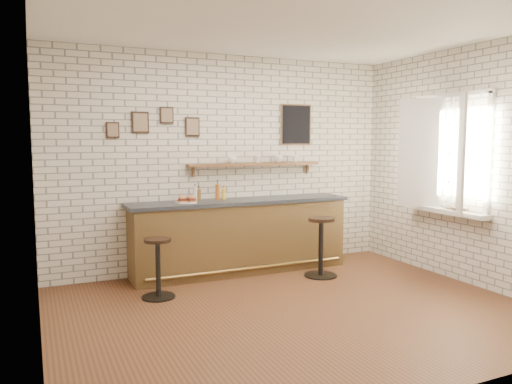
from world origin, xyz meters
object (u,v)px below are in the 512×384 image
at_px(shelf_cup_c, 278,159).
at_px(bar_stool_left, 158,266).
at_px(bitters_bottle_white, 195,194).
at_px(shelf_cup_b, 258,159).
at_px(shelf_cup_a, 232,160).
at_px(book_upper, 452,208).
at_px(ciabatta_sandwich, 187,199).
at_px(bitters_bottle_amber, 218,191).
at_px(sandwich_plate, 186,202).
at_px(book_lower, 451,209).
at_px(bar_stool_right, 321,245).
at_px(bitters_bottle_brown, 199,194).
at_px(condiment_bottle_yellow, 224,194).
at_px(shelf_cup_d, 295,159).
at_px(bar_counter, 241,236).

bearing_deg(shelf_cup_c, bar_stool_left, 146.95).
relative_size(bitters_bottle_white, bar_stool_left, 0.31).
distance_m(bitters_bottle_white, shelf_cup_b, 1.05).
distance_m(shelf_cup_a, book_upper, 2.97).
distance_m(ciabatta_sandwich, bitters_bottle_amber, 0.53).
distance_m(sandwich_plate, book_lower, 3.42).
relative_size(bar_stool_right, book_lower, 3.26).
distance_m(bitters_bottle_brown, shelf_cup_a, 0.68).
distance_m(condiment_bottle_yellow, bar_stool_right, 1.50).
xyz_separation_m(ciabatta_sandwich, bitters_bottle_amber, (0.49, 0.19, 0.06)).
relative_size(shelf_cup_a, shelf_cup_b, 1.09).
height_order(bitters_bottle_amber, shelf_cup_d, shelf_cup_d).
bearing_deg(bar_stool_right, condiment_bottle_yellow, 142.74).
bearing_deg(bitters_bottle_amber, shelf_cup_a, 10.52).
relative_size(sandwich_plate, bitters_bottle_white, 1.28).
xyz_separation_m(ciabatta_sandwich, shelf_cup_a, (0.73, 0.23, 0.48)).
distance_m(bitters_bottle_brown, book_lower, 3.31).
distance_m(sandwich_plate, bar_stool_left, 1.05).
bearing_deg(book_upper, bar_stool_right, 174.19).
bearing_deg(bitters_bottle_white, shelf_cup_a, 4.48).
bearing_deg(shelf_cup_d, shelf_cup_b, 163.43).
relative_size(bitters_bottle_brown, book_lower, 0.80).
relative_size(bar_stool_left, shelf_cup_a, 5.80).
bearing_deg(book_lower, bitters_bottle_amber, 152.99).
bearing_deg(book_lower, sandwich_plate, 160.28).
relative_size(ciabatta_sandwich, bitters_bottle_amber, 1.03).
bearing_deg(bitters_bottle_amber, shelf_cup_b, 4.00).
bearing_deg(shelf_cup_b, condiment_bottle_yellow, 130.72).
xyz_separation_m(bitters_bottle_white, shelf_cup_c, (1.28, 0.04, 0.45)).
bearing_deg(shelf_cup_a, bar_stool_right, -78.30).
bearing_deg(bar_counter, condiment_bottle_yellow, 139.33).
xyz_separation_m(sandwich_plate, bar_stool_right, (1.67, -0.63, -0.59)).
relative_size(sandwich_plate, shelf_cup_c, 2.09).
xyz_separation_m(bitters_bottle_amber, shelf_cup_b, (0.63, 0.04, 0.43)).
bearing_deg(bitters_bottle_white, book_lower, -30.38).
bearing_deg(shelf_cup_c, condiment_bottle_yellow, 126.25).
height_order(ciabatta_sandwich, condiment_bottle_yellow, condiment_bottle_yellow).
height_order(bitters_bottle_amber, shelf_cup_a, shelf_cup_a).
bearing_deg(shelf_cup_c, book_lower, -103.84).
xyz_separation_m(bitters_bottle_brown, bitters_bottle_amber, (0.27, 0.00, 0.03)).
relative_size(sandwich_plate, book_lower, 1.15).
relative_size(shelf_cup_d, book_upper, 0.47).
distance_m(bitters_bottle_white, bitters_bottle_amber, 0.32).
height_order(sandwich_plate, shelf_cup_c, shelf_cup_c).
bearing_deg(shelf_cup_d, condiment_bottle_yellow, 165.63).
relative_size(bar_stool_right, shelf_cup_c, 5.94).
xyz_separation_m(bar_stool_left, shelf_cup_b, (1.67, 0.87, 1.18)).
bearing_deg(shelf_cup_d, bar_stool_left, -175.54).
bearing_deg(shelf_cup_d, book_upper, -69.07).
relative_size(condiment_bottle_yellow, shelf_cup_b, 1.64).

